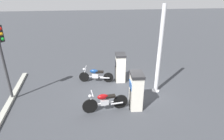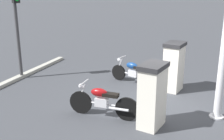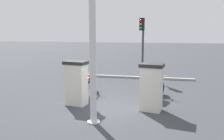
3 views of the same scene
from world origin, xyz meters
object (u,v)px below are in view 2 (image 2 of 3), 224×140
object	(u,v)px
fuel_pump_far	(152,95)
motorcycle_near_pump	(134,72)
roadside_traffic_light	(17,15)
fuel_pump_near	(174,66)
motorcycle_far_pump	(102,101)

from	to	relation	value
fuel_pump_far	motorcycle_near_pump	distance (m)	3.35
roadside_traffic_light	fuel_pump_near	bearing A→B (deg)	-170.17
roadside_traffic_light	motorcycle_near_pump	bearing A→B (deg)	-165.27
roadside_traffic_light	fuel_pump_far	bearing A→B (deg)	161.85
motorcycle_near_pump	roadside_traffic_light	distance (m)	4.83
fuel_pump_far	motorcycle_near_pump	xyz separation A→B (m)	(1.47, -2.98, -0.42)
motorcycle_near_pump	motorcycle_far_pump	world-z (taller)	motorcycle_far_pump
fuel_pump_near	motorcycle_near_pump	world-z (taller)	fuel_pump_near
roadside_traffic_light	motorcycle_far_pump	bearing A→B (deg)	156.68
motorcycle_far_pump	roadside_traffic_light	size ratio (longest dim) A/B	0.57
motorcycle_near_pump	fuel_pump_near	bearing A→B (deg)	175.11
fuel_pump_near	fuel_pump_far	size ratio (longest dim) A/B	0.99
motorcycle_near_pump	roadside_traffic_light	size ratio (longest dim) A/B	0.55
fuel_pump_far	motorcycle_near_pump	bearing A→B (deg)	-63.80
fuel_pump_far	roadside_traffic_light	size ratio (longest dim) A/B	0.47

